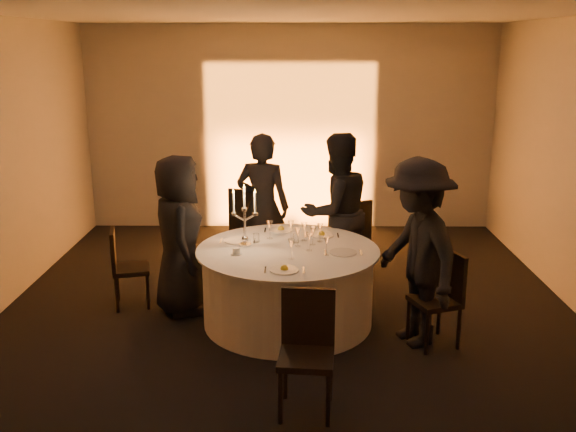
{
  "coord_description": "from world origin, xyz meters",
  "views": [
    {
      "loc": [
        0.06,
        -5.98,
        2.72
      ],
      "look_at": [
        0.0,
        0.2,
        1.05
      ],
      "focal_mm": 40.0,
      "sensor_mm": 36.0,
      "label": 1
    }
  ],
  "objects_px": {
    "guest_back_right": "(336,212)",
    "coffee_cup": "(236,251)",
    "chair_back_right": "(351,233)",
    "guest_back_left": "(263,207)",
    "candelabra": "(245,225)",
    "guest_left": "(179,235)",
    "guest_right": "(417,253)",
    "chair_back_left": "(249,222)",
    "chair_front": "(307,344)",
    "chair_right": "(442,293)",
    "chair_left": "(124,264)",
    "banquet_table": "(288,286)"
  },
  "relations": [
    {
      "from": "banquet_table",
      "to": "guest_back_right",
      "type": "relative_size",
      "value": 1.01
    },
    {
      "from": "banquet_table",
      "to": "guest_back_left",
      "type": "xyz_separation_m",
      "value": [
        -0.31,
        1.29,
        0.48
      ]
    },
    {
      "from": "guest_left",
      "to": "guest_back_left",
      "type": "distance_m",
      "value": 1.3
    },
    {
      "from": "banquet_table",
      "to": "guest_back_left",
      "type": "distance_m",
      "value": 1.41
    },
    {
      "from": "chair_right",
      "to": "banquet_table",
      "type": "bearing_deg",
      "value": -128.05
    },
    {
      "from": "guest_back_left",
      "to": "coffee_cup",
      "type": "distance_m",
      "value": 1.47
    },
    {
      "from": "chair_right",
      "to": "chair_front",
      "type": "relative_size",
      "value": 0.95
    },
    {
      "from": "chair_right",
      "to": "chair_front",
      "type": "height_order",
      "value": "chair_front"
    },
    {
      "from": "banquet_table",
      "to": "chair_back_right",
      "type": "distance_m",
      "value": 1.59
    },
    {
      "from": "chair_back_right",
      "to": "chair_front",
      "type": "bearing_deg",
      "value": 52.71
    },
    {
      "from": "chair_left",
      "to": "guest_back_left",
      "type": "height_order",
      "value": "guest_back_left"
    },
    {
      "from": "chair_back_left",
      "to": "guest_back_left",
      "type": "distance_m",
      "value": 0.5
    },
    {
      "from": "chair_back_left",
      "to": "chair_back_right",
      "type": "bearing_deg",
      "value": -176.59
    },
    {
      "from": "banquet_table",
      "to": "chair_left",
      "type": "xyz_separation_m",
      "value": [
        -1.73,
        0.39,
        0.09
      ]
    },
    {
      "from": "guest_back_left",
      "to": "candelabra",
      "type": "distance_m",
      "value": 1.2
    },
    {
      "from": "chair_front",
      "to": "candelabra",
      "type": "distance_m",
      "value": 1.83
    },
    {
      "from": "chair_left",
      "to": "guest_back_right",
      "type": "distance_m",
      "value": 2.38
    },
    {
      "from": "chair_back_right",
      "to": "guest_back_left",
      "type": "bearing_deg",
      "value": -20.16
    },
    {
      "from": "chair_front",
      "to": "guest_right",
      "type": "distance_m",
      "value": 1.57
    },
    {
      "from": "chair_back_left",
      "to": "chair_right",
      "type": "bearing_deg",
      "value": 147.21
    },
    {
      "from": "guest_back_right",
      "to": "coffee_cup",
      "type": "height_order",
      "value": "guest_back_right"
    },
    {
      "from": "guest_back_left",
      "to": "chair_front",
      "type": "bearing_deg",
      "value": 112.66
    },
    {
      "from": "chair_back_right",
      "to": "candelabra",
      "type": "bearing_deg",
      "value": 21.7
    },
    {
      "from": "chair_left",
      "to": "chair_front",
      "type": "relative_size",
      "value": 0.91
    },
    {
      "from": "chair_right",
      "to": "chair_left",
      "type": "bearing_deg",
      "value": -125.13
    },
    {
      "from": "chair_right",
      "to": "guest_left",
      "type": "xyz_separation_m",
      "value": [
        -2.54,
        0.73,
        0.33
      ]
    },
    {
      "from": "chair_back_right",
      "to": "chair_back_left",
      "type": "bearing_deg",
      "value": -37.76
    },
    {
      "from": "chair_back_left",
      "to": "chair_front",
      "type": "xyz_separation_m",
      "value": [
        0.65,
        -3.22,
        -0.05
      ]
    },
    {
      "from": "chair_front",
      "to": "guest_left",
      "type": "xyz_separation_m",
      "value": [
        -1.27,
        1.84,
        0.3
      ]
    },
    {
      "from": "chair_back_left",
      "to": "guest_back_left",
      "type": "bearing_deg",
      "value": 131.91
    },
    {
      "from": "coffee_cup",
      "to": "candelabra",
      "type": "xyz_separation_m",
      "value": [
        0.06,
        0.27,
        0.19
      ]
    },
    {
      "from": "guest_right",
      "to": "guest_back_left",
      "type": "bearing_deg",
      "value": -158.8
    },
    {
      "from": "guest_back_left",
      "to": "guest_back_right",
      "type": "distance_m",
      "value": 0.9
    },
    {
      "from": "chair_left",
      "to": "chair_back_left",
      "type": "relative_size",
      "value": 0.83
    },
    {
      "from": "guest_right",
      "to": "coffee_cup",
      "type": "distance_m",
      "value": 1.69
    },
    {
      "from": "candelabra",
      "to": "banquet_table",
      "type": "bearing_deg",
      "value": -13.3
    },
    {
      "from": "guest_back_left",
      "to": "candelabra",
      "type": "bearing_deg",
      "value": 97.57
    },
    {
      "from": "banquet_table",
      "to": "chair_back_left",
      "type": "relative_size",
      "value": 1.77
    },
    {
      "from": "guest_left",
      "to": "candelabra",
      "type": "height_order",
      "value": "guest_left"
    },
    {
      "from": "chair_back_right",
      "to": "guest_right",
      "type": "distance_m",
      "value": 1.9
    },
    {
      "from": "chair_front",
      "to": "candelabra",
      "type": "height_order",
      "value": "candelabra"
    },
    {
      "from": "guest_left",
      "to": "guest_back_left",
      "type": "relative_size",
      "value": 0.95
    },
    {
      "from": "candelabra",
      "to": "guest_back_right",
      "type": "bearing_deg",
      "value": 42.23
    },
    {
      "from": "guest_left",
      "to": "chair_back_right",
      "type": "bearing_deg",
      "value": -72.37
    },
    {
      "from": "guest_back_left",
      "to": "guest_left",
      "type": "bearing_deg",
      "value": 64.94
    },
    {
      "from": "chair_front",
      "to": "guest_left",
      "type": "height_order",
      "value": "guest_left"
    },
    {
      "from": "guest_back_left",
      "to": "guest_right",
      "type": "distance_m",
      "value": 2.27
    },
    {
      "from": "chair_back_right",
      "to": "guest_right",
      "type": "bearing_deg",
      "value": 77.33
    },
    {
      "from": "guest_right",
      "to": "chair_front",
      "type": "bearing_deg",
      "value": -61.65
    },
    {
      "from": "chair_back_left",
      "to": "guest_right",
      "type": "relative_size",
      "value": 0.58
    }
  ]
}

